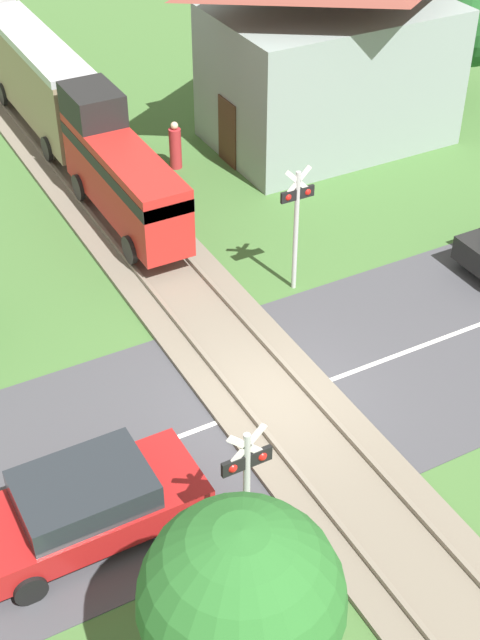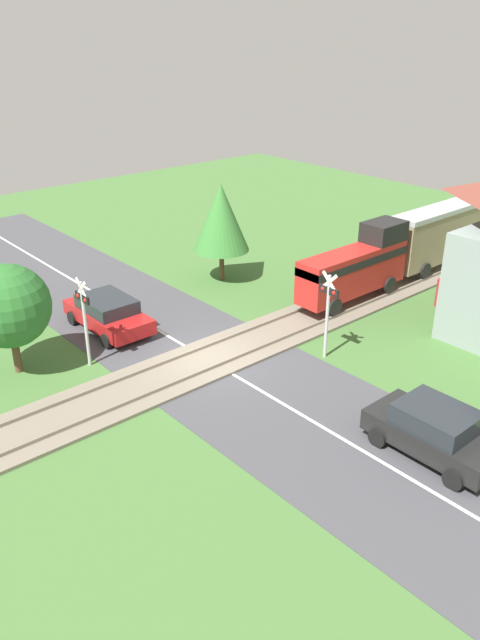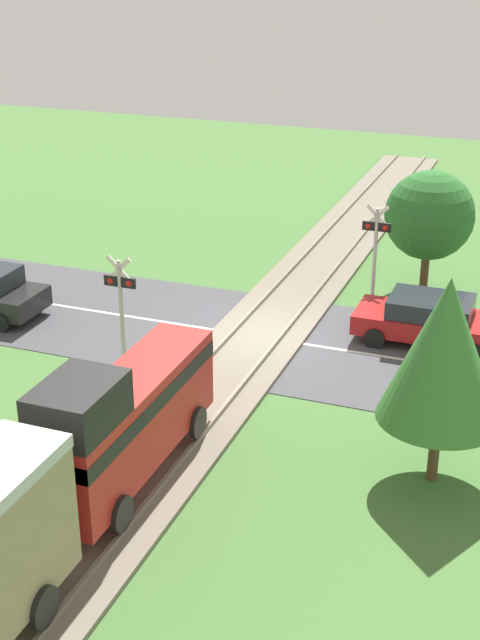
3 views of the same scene
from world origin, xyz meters
name	(u,v)px [view 2 (image 2 of 3)]	position (x,y,z in m)	size (l,w,h in m)	color
ground_plane	(209,361)	(0.00, 0.00, 0.00)	(60.00, 60.00, 0.00)	#426B33
road_surface	(209,360)	(0.00, 0.00, 0.01)	(48.00, 6.40, 0.02)	#424247
track_bed	(209,359)	(0.00, 0.00, 0.07)	(2.80, 48.00, 0.24)	#756B5B
train	(454,229)	(0.00, 16.15, 1.89)	(1.58, 21.66, 3.18)	red
car_near_crossing	(108,313)	(-4.78, -1.44, 0.75)	(4.29, 2.04, 1.41)	#A81919
car_far_side	(434,430)	(8.65, 1.44, 0.80)	(3.87, 2.01, 1.54)	black
crossing_signal_west_approach	(84,312)	(-2.62, -3.51, 2.16)	(0.90, 0.18, 3.40)	#B7B7B7
crossing_signal_east_approach	(328,304)	(2.62, 3.51, 2.16)	(0.90, 0.18, 3.40)	#B7B7B7
pedestrian_by_station	(440,292)	(2.78, 10.87, 0.70)	(0.38, 0.38, 1.53)	#B2282D
tree_roadside_hedge	(221,218)	(-6.08, 5.64, 3.14)	(2.68, 2.68, 4.75)	brown
tree_beyond_track	(8,306)	(-3.89, -5.67, 2.57)	(2.94, 2.94, 4.05)	brown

